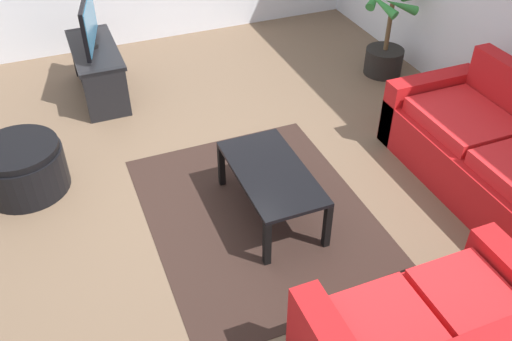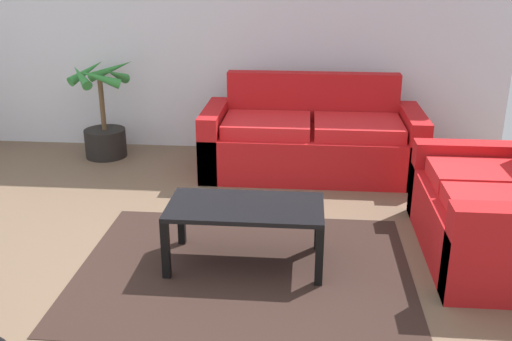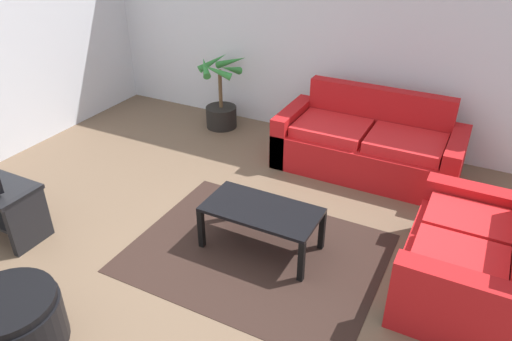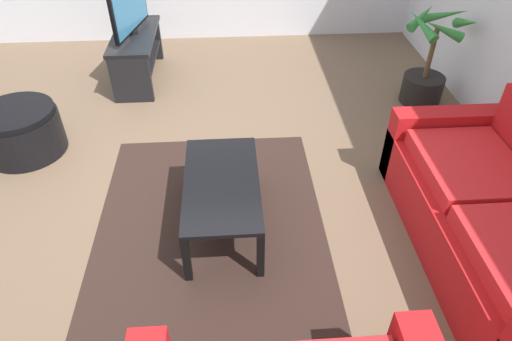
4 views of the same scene
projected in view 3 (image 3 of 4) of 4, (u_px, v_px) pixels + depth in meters
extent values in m
plane|color=brown|center=(182.00, 256.00, 4.32)|extent=(6.60, 6.60, 0.00)
cube|color=silver|center=(314.00, 31.00, 5.95)|extent=(6.00, 0.06, 2.70)
cube|color=red|center=(366.00, 155.00, 5.54)|extent=(2.04, 0.90, 0.42)
cube|color=red|center=(379.00, 108.00, 5.60)|extent=(1.68, 0.16, 0.48)
cube|color=red|center=(292.00, 131.00, 5.86)|extent=(0.18, 0.90, 0.62)
cube|color=red|center=(453.00, 166.00, 5.12)|extent=(0.18, 0.90, 0.62)
cube|color=red|center=(332.00, 128.00, 5.54)|extent=(0.80, 0.66, 0.12)
cube|color=red|center=(406.00, 143.00, 5.20)|extent=(0.80, 0.66, 0.12)
cube|color=red|center=(463.00, 267.00, 3.87)|extent=(0.90, 1.42, 0.42)
cube|color=red|center=(455.00, 310.00, 3.35)|extent=(0.90, 0.18, 0.62)
cube|color=red|center=(474.00, 217.00, 4.30)|extent=(0.90, 0.18, 0.62)
cube|color=red|center=(459.00, 259.00, 3.56)|extent=(0.66, 0.49, 0.12)
cube|color=red|center=(468.00, 221.00, 3.96)|extent=(0.66, 0.49, 0.12)
cube|color=black|center=(28.00, 220.00, 4.33)|extent=(0.06, 0.41, 0.54)
cube|color=black|center=(262.00, 210.00, 4.23)|extent=(1.03, 0.53, 0.03)
cube|color=black|center=(201.00, 229.00, 4.34)|extent=(0.05, 0.05, 0.40)
cube|color=black|center=(301.00, 262.00, 3.95)|extent=(0.05, 0.05, 0.40)
cube|color=black|center=(228.00, 202.00, 4.71)|extent=(0.05, 0.05, 0.40)
cube|color=black|center=(322.00, 230.00, 4.32)|extent=(0.05, 0.05, 0.40)
cube|color=black|center=(256.00, 253.00, 4.35)|extent=(2.20, 1.70, 0.01)
cylinder|color=black|center=(221.00, 117.00, 6.65)|extent=(0.42, 0.42, 0.29)
cylinder|color=brown|center=(220.00, 89.00, 6.45)|extent=(0.05, 0.05, 0.52)
cone|color=#2F8237|center=(231.00, 69.00, 6.19)|extent=(0.17, 0.40, 0.23)
cone|color=#2F8237|center=(231.00, 61.00, 6.47)|extent=(0.52, 0.17, 0.28)
cone|color=#2F8237|center=(213.00, 62.00, 6.46)|extent=(0.33, 0.42, 0.25)
cone|color=#2F8237|center=(205.00, 67.00, 6.26)|extent=(0.32, 0.36, 0.23)
cone|color=#2F8237|center=(216.00, 71.00, 6.12)|extent=(0.42, 0.23, 0.24)
cylinder|color=black|center=(14.00, 325.00, 3.39)|extent=(0.70, 0.70, 0.37)
cylinder|color=black|center=(6.00, 303.00, 3.28)|extent=(0.66, 0.66, 0.06)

